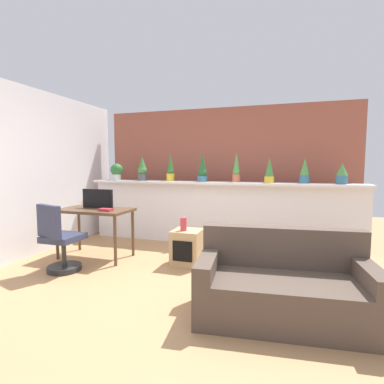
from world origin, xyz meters
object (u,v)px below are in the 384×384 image
at_px(potted_plant_1, 142,170).
at_px(tv_monitor, 98,199).
at_px(potted_plant_4, 236,169).
at_px(desk, 95,214).
at_px(couch, 283,288).
at_px(potted_plant_3, 202,170).
at_px(potted_plant_6, 305,171).
at_px(potted_plant_0, 117,171).
at_px(potted_plant_5, 269,171).
at_px(vase_on_shelf, 184,224).
at_px(side_cube_shelf, 187,248).
at_px(potted_plant_2, 170,170).
at_px(book_on_desk, 106,210).
at_px(potted_plant_7, 342,174).
at_px(office_chair, 60,243).

distance_m(potted_plant_1, tv_monitor, 1.25).
bearing_deg(potted_plant_4, desk, -146.34).
bearing_deg(tv_monitor, couch, -21.60).
relative_size(potted_plant_3, tv_monitor, 0.96).
bearing_deg(potted_plant_3, potted_plant_6, 1.54).
distance_m(potted_plant_0, desk, 1.43).
xyz_separation_m(potted_plant_0, potted_plant_5, (2.86, -0.02, 0.02)).
relative_size(potted_plant_1, vase_on_shelf, 2.44).
bearing_deg(tv_monitor, side_cube_shelf, 0.62).
distance_m(potted_plant_2, potted_plant_6, 2.30).
bearing_deg(side_cube_shelf, potted_plant_2, 121.40).
distance_m(potted_plant_4, book_on_desk, 2.25).
relative_size(potted_plant_4, side_cube_shelf, 1.01).
bearing_deg(desk, potted_plant_5, 25.98).
xyz_separation_m(potted_plant_5, desk, (-2.49, -1.21, -0.65)).
bearing_deg(potted_plant_2, potted_plant_1, -177.64).
relative_size(potted_plant_7, office_chair, 0.35).
bearing_deg(book_on_desk, potted_plant_6, 27.19).
xyz_separation_m(potted_plant_5, office_chair, (-2.56, -1.89, -0.92)).
distance_m(potted_plant_2, office_chair, 2.31).
height_order(potted_plant_2, potted_plant_4, potted_plant_4).
distance_m(office_chair, vase_on_shelf, 1.66).
relative_size(potted_plant_4, vase_on_shelf, 2.76).
bearing_deg(tv_monitor, book_on_desk, -36.73).
height_order(potted_plant_6, desk, potted_plant_6).
relative_size(potted_plant_0, couch, 0.20).
bearing_deg(couch, desk, 159.84).
distance_m(office_chair, side_cube_shelf, 1.71).
bearing_deg(tv_monitor, vase_on_shelf, -0.88).
relative_size(potted_plant_3, potted_plant_5, 1.22).
bearing_deg(book_on_desk, potted_plant_3, 52.06).
distance_m(potted_plant_7, couch, 2.60).
relative_size(potted_plant_7, book_on_desk, 1.65).
xyz_separation_m(potted_plant_5, book_on_desk, (-2.21, -1.34, -0.55)).
xyz_separation_m(desk, side_cube_shelf, (1.44, 0.10, -0.42)).
distance_m(potted_plant_0, potted_plant_3, 1.72).
xyz_separation_m(potted_plant_4, tv_monitor, (-1.94, -1.21, -0.44)).
xyz_separation_m(potted_plant_3, office_chair, (-1.41, -1.92, -0.94)).
bearing_deg(vase_on_shelf, office_chair, -153.37).
height_order(vase_on_shelf, couch, couch).
xyz_separation_m(potted_plant_3, book_on_desk, (-1.07, -1.37, -0.56)).
bearing_deg(potted_plant_4, office_chair, -135.49).
distance_m(book_on_desk, couch, 2.68).
xyz_separation_m(potted_plant_2, potted_plant_3, (0.62, -0.03, 0.00)).
relative_size(office_chair, side_cube_shelf, 1.82).
bearing_deg(potted_plant_5, office_chair, -143.48).
bearing_deg(potted_plant_5, potted_plant_1, 179.16).
relative_size(potted_plant_3, book_on_desk, 2.55).
bearing_deg(desk, vase_on_shelf, 2.38).
distance_m(potted_plant_3, potted_plant_7, 2.22).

